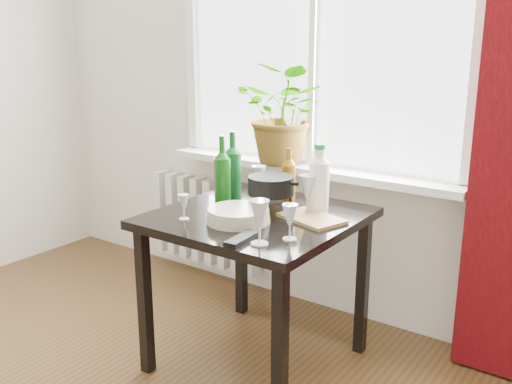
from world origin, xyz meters
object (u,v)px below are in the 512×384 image
Objects in this scene: radiator at (205,221)px; wineglass_front_left at (184,207)px; wineglass_back_center at (307,194)px; tv_remote at (242,239)px; fondue_pot at (271,194)px; wine_bottle_left at (233,165)px; wine_bottle_right at (222,170)px; cutting_board at (311,218)px; wineglass_front_right at (260,222)px; plate_stack at (238,215)px; cleaning_bottle at (319,177)px; bottle_amber at (289,175)px; potted_plant at (285,114)px; wineglass_back_left at (259,182)px; table at (257,233)px; wineglass_far_right at (290,222)px.

radiator is 1.17m from wineglass_front_left.
wineglass_back_center is 0.99× the size of tv_remote.
fondue_pot is at bearing -159.16° from wineglass_back_center.
wine_bottle_right is (0.01, -0.10, -0.00)m from wine_bottle_left.
tv_remote is at bearing -42.94° from wine_bottle_right.
fondue_pot is 0.87× the size of cutting_board.
wineglass_front_right is at bearing -8.11° from wineglass_front_left.
radiator is 2.32× the size of wine_bottle_left.
wineglass_front_right is 0.65× the size of plate_stack.
cutting_board is (0.04, -0.13, -0.15)m from cleaning_bottle.
wineglass_front_right is 0.44m from fondue_pot.
potted_plant is at bearing 125.22° from bottle_amber.
fondue_pot is at bearing 11.78° from wine_bottle_right.
wineglass_front_left is at bearing -89.59° from potted_plant.
wine_bottle_left reaches higher than radiator.
wine_bottle_left reaches higher than wineglass_back_left.
cleaning_bottle is at bearing -5.18° from wineglass_back_left.
wineglass_back_left is at bearing 123.43° from table.
bottle_amber is 1.13× the size of fondue_pot.
wine_bottle_right is at bearing -43.68° from radiator.
wineglass_far_right is at bearing -43.73° from wineglass_back_left.
wine_bottle_left is 1.87× the size of tv_remote.
wineglass_back_center is 1.11× the size of wineglass_back_left.
radiator is 1.07m from bottle_amber.
plate_stack is (0.21, 0.11, -0.03)m from wineglass_front_left.
wineglass_front_left reaches higher than plate_stack.
wine_bottle_right is 0.49m from cutting_board.
cutting_board is (1.09, -0.57, 0.37)m from radiator.
potted_plant is 1.60× the size of wine_bottle_right.
cleaning_bottle reaches higher than cutting_board.
wine_bottle_right reaches higher than bottle_amber.
potted_plant is at bearing 135.29° from fondue_pot.
cleaning_bottle is (1.06, -0.44, 0.52)m from radiator.
bottle_amber is 1.84× the size of wineglass_far_right.
potted_plant reaches higher than bottle_amber.
table is 0.32m from wineglass_back_left.
radiator is 1.23m from wineglass_back_center.
wine_bottle_left is 2.10× the size of wineglass_back_left.
cleaning_bottle is at bearing -13.99° from bottle_amber.
wineglass_front_left reaches higher than cutting_board.
cleaning_bottle is at bearing 58.22° from plate_stack.
wineglass_back_center is at bearing 2.00° from wine_bottle_left.
wineglass_back_center is (0.18, 0.13, 0.18)m from table.
wineglass_front_right reaches higher than wineglass_far_right.
wine_bottle_left is at bearing 152.36° from table.
fondue_pot is at bearing 83.56° from plate_stack.
wineglass_back_center reaches higher than tv_remote.
wine_bottle_right is 1.86× the size of wineglass_front_right.
tv_remote is (0.16, -0.18, -0.02)m from plate_stack.
radiator is 1.29m from cutting_board.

